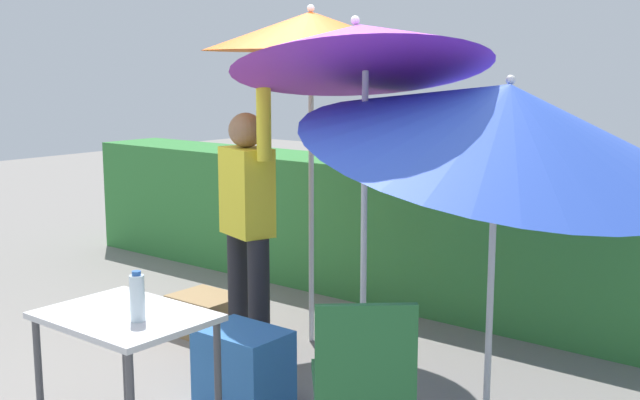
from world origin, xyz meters
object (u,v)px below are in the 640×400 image
Objects in this scene: chair_plastic at (363,377)px; umbrella_yellow at (360,48)px; cooler_box at (244,369)px; bottle_water at (137,297)px; folding_table at (126,330)px; umbrella_orange at (503,119)px; crate_cardboard at (206,315)px; umbrella_rainbow at (311,32)px; person_vendor at (247,217)px.

umbrella_yellow is at bearing 127.10° from chair_plastic.
bottle_water is (0.06, -0.76, 0.60)m from cooler_box.
cooler_box is at bearing 84.08° from folding_table.
umbrella_yellow is (-0.79, -0.14, 0.36)m from umbrella_orange.
chair_plastic is 2.31m from crate_cardboard.
crate_cardboard is (-0.67, -0.36, -1.96)m from umbrella_rainbow.
umbrella_yellow is 2.64× the size of chair_plastic.
umbrella_yellow is 1.37m from person_vendor.
umbrella_rainbow is 2.50m from chair_plastic.
crate_cardboard is (-2.06, 0.97, -0.37)m from chair_plastic.
umbrella_rainbow is 2.56× the size of chair_plastic.
umbrella_rainbow is 1.28m from person_vendor.
umbrella_rainbow is at bearing 136.22° from chair_plastic.
crate_cardboard is 1.95× the size of bottle_water.
cooler_box is (-1.00, 0.26, -0.29)m from chair_plastic.
umbrella_yellow is 1.81m from chair_plastic.
cooler_box is (0.39, -1.07, -1.88)m from umbrella_rainbow.
chair_plastic is 1.83× the size of cooler_box.
person_vendor is at bearing 108.58° from folding_table.
bottle_water reaches higher than chair_plastic.
folding_table is at bearing -71.42° from person_vendor.
person_vendor reaches higher than chair_plastic.
crate_cardboard is at bearing 166.47° from person_vendor.
umbrella_yellow is at bearing 77.18° from bottle_water.
crate_cardboard is at bearing 154.81° from chair_plastic.
cooler_box is 0.83m from folding_table.
umbrella_rainbow is 9.51× the size of bottle_water.
umbrella_yellow reaches higher than umbrella_rainbow.
umbrella_orange is 1.13× the size of person_vendor.
cooler_box is at bearing 165.54° from chair_plastic.
umbrella_rainbow is at bearing 99.89° from folding_table.
umbrella_yellow is at bearing -169.64° from umbrella_orange.
umbrella_rainbow is at bearing 75.66° from person_vendor.
umbrella_rainbow is 4.69× the size of cooler_box.
umbrella_orange is 1.95m from cooler_box.
chair_plastic is (-0.16, -0.98, -1.11)m from umbrella_orange.
umbrella_rainbow is at bearing 146.82° from umbrella_yellow.
umbrella_yellow is at bearing -33.18° from umbrella_rainbow.
folding_table is at bearing -130.42° from umbrella_orange.
person_vendor is 4.02× the size of crate_cardboard.
umbrella_orange is at bearing 80.72° from chair_plastic.
folding_table is at bearing -80.11° from umbrella_rainbow.
chair_plastic is 1.11m from bottle_water.
crate_cardboard is (-2.22, -0.01, -1.48)m from umbrella_orange.
umbrella_rainbow reaches higher than crate_cardboard.
umbrella_rainbow is at bearing 167.28° from umbrella_orange.
umbrella_rainbow is 1.66m from umbrella_orange.
chair_plastic is at bearing -99.28° from umbrella_orange.
chair_plastic is 1.11× the size of folding_table.
umbrella_yellow is 2.34m from crate_cardboard.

